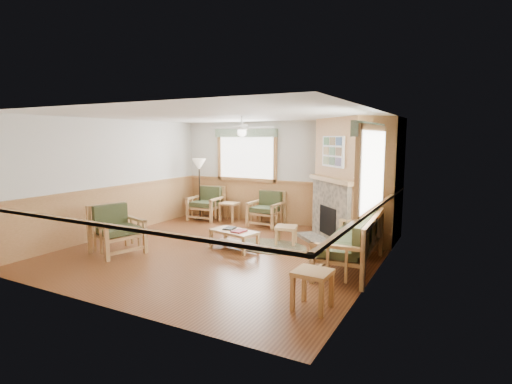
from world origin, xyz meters
The scene contains 24 objects.
floor centered at (0.00, 0.00, -0.01)m, with size 6.00×6.00×0.01m, color brown.
ceiling centered at (0.00, 0.00, 2.70)m, with size 6.00×6.00×0.01m, color white.
wall_back centered at (0.00, 3.00, 1.35)m, with size 6.00×0.02×2.70m, color silver.
wall_front centered at (0.00, -3.00, 1.35)m, with size 6.00×0.02×2.70m, color silver.
wall_left centered at (-3.00, 0.00, 1.35)m, with size 0.02×6.00×2.70m, color silver.
wall_right centered at (3.00, 0.00, 1.35)m, with size 0.02×6.00×2.70m, color silver.
wainscot centered at (0.00, 0.00, 0.55)m, with size 6.00×6.00×1.10m, color #AE7B47, non-canonical shape.
fireplace centered at (2.05, 2.05, 1.35)m, with size 2.20×2.20×2.70m, color #AE7B47, non-canonical shape.
window_back centered at (-1.10, 2.96, 2.53)m, with size 1.90×0.16×1.50m, color white, non-canonical shape.
window_right centered at (2.96, -0.20, 2.53)m, with size 0.16×1.90×1.50m, color white, non-canonical shape.
ceiling_fan centered at (0.30, 0.30, 2.66)m, with size 1.24×1.24×0.36m, color white, non-canonical shape.
sofa centered at (2.55, 0.18, 0.47)m, with size 0.85×2.07×0.95m, color tan, non-canonical shape.
armchair_back_left centered at (-2.12, 2.45, 0.46)m, with size 0.81×0.81×0.91m, color tan, non-canonical shape.
armchair_back_right centered at (-0.29, 2.55, 0.44)m, with size 0.79×0.79×0.88m, color tan, non-canonical shape.
armchair_left centered at (-1.77, -1.08, 0.48)m, with size 0.85×0.85×0.95m, color tan, non-canonical shape.
coffee_table centered at (0.14, 0.23, 0.20)m, with size 0.99×0.50×0.40m, color tan, non-canonical shape.
end_table_chairs centered at (-1.41, 2.55, 0.26)m, with size 0.46×0.44×0.52m, color tan, non-canonical shape.
end_table_sofa centered at (2.55, -1.73, 0.27)m, with size 0.47×0.45×0.53m, color tan, non-canonical shape.
footstool centered at (0.90, 1.13, 0.19)m, with size 0.45×0.45×0.39m, color tan, non-canonical shape.
braided_rug centered at (0.67, 0.77, 0.01)m, with size 1.66×1.66×0.01m, color brown.
floor_lamp_left centered at (-2.34, 2.46, 0.85)m, with size 0.39×0.39×1.71m, color black, non-canonical shape.
floor_lamp_right centered at (2.55, 0.96, 0.77)m, with size 0.35×0.35×1.54m, color black, non-canonical shape.
book_red centered at (0.29, 0.18, 0.43)m, with size 0.22×0.30×0.03m, color maroon.
book_dark centered at (-0.01, 0.30, 0.42)m, with size 0.20×0.27×0.03m, color black.
Camera 1 is at (4.29, -6.57, 2.28)m, focal length 28.00 mm.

